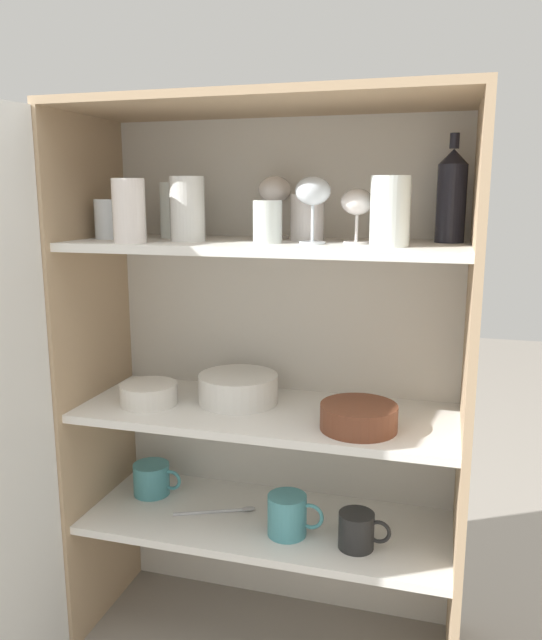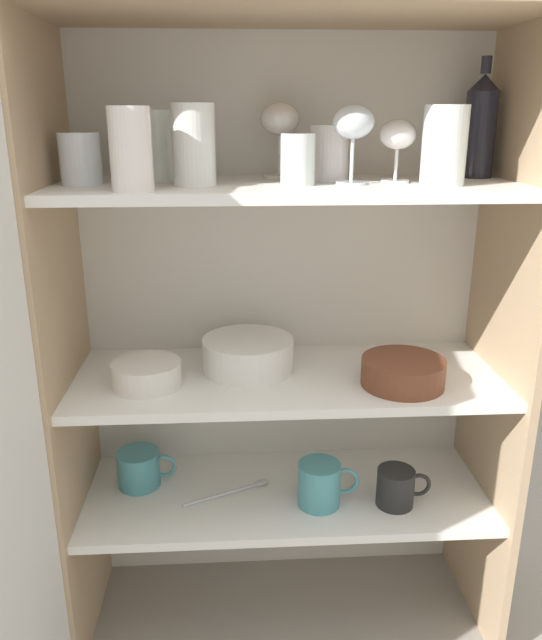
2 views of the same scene
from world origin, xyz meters
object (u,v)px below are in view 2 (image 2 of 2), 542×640
Objects in this scene: mixing_bowl_large at (403,371)px; serving_bowl_small at (147,373)px; wine_bottle at (480,126)px; plate_stack_white at (248,354)px; coffee_mug_primary at (320,484)px.

mixing_bowl_large reaches higher than serving_bowl_small.
wine_bottle reaches higher than plate_stack_white.
serving_bowl_small is at bearing 176.93° from mixing_bowl_large.
serving_bowl_small is at bearing 177.40° from coffee_mug_primary.
wine_bottle reaches higher than coffee_mug_primary.
wine_bottle is 1.75× the size of coffee_mug_primary.
mixing_bowl_large is 1.21× the size of serving_bowl_small.
mixing_bowl_large is at bearing -17.77° from plate_stack_white.
wine_bottle is 0.84m from coffee_mug_primary.
plate_stack_white reaches higher than mixing_bowl_large.
coffee_mug_primary is (-0.34, -0.15, -0.75)m from wine_bottle.
coffee_mug_primary is at bearing -156.56° from wine_bottle.
serving_bowl_small is at bearing -160.79° from plate_stack_white.
plate_stack_white is 0.33m from coffee_mug_primary.
plate_stack_white is at bearing 19.21° from serving_bowl_small.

